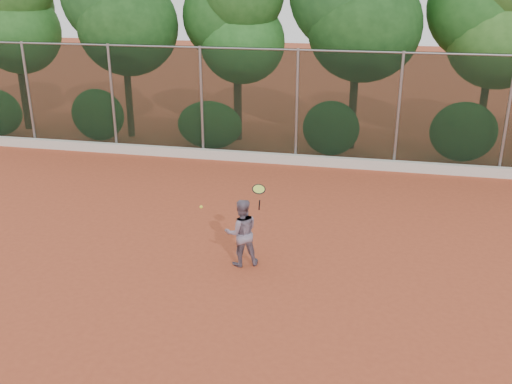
# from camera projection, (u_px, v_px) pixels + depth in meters

# --- Properties ---
(ground) EXTENTS (80.00, 80.00, 0.00)m
(ground) POSITION_uv_depth(u_px,v_px,m) (246.00, 267.00, 11.47)
(ground) COLOR #AC4628
(ground) RESTS_ON ground
(concrete_curb) EXTENTS (24.00, 0.20, 0.30)m
(concrete_curb) POSITION_uv_depth(u_px,v_px,m) (295.00, 160.00, 17.65)
(concrete_curb) COLOR silver
(concrete_curb) RESTS_ON ground
(tennis_player) EXTENTS (0.84, 0.76, 1.40)m
(tennis_player) POSITION_uv_depth(u_px,v_px,m) (242.00, 232.00, 11.36)
(tennis_player) COLOR slate
(tennis_player) RESTS_ON ground
(chainlink_fence) EXTENTS (24.09, 0.09, 3.50)m
(chainlink_fence) POSITION_uv_depth(u_px,v_px,m) (297.00, 104.00, 17.21)
(chainlink_fence) COLOR black
(chainlink_fence) RESTS_ON ground
(foliage_backdrop) EXTENTS (23.70, 3.63, 7.55)m
(foliage_backdrop) POSITION_uv_depth(u_px,v_px,m) (291.00, 12.00, 18.21)
(foliage_backdrop) COLOR #442E1A
(foliage_backdrop) RESTS_ON ground
(tennis_racket) EXTENTS (0.32, 0.31, 0.54)m
(tennis_racket) POSITION_uv_depth(u_px,v_px,m) (259.00, 191.00, 10.83)
(tennis_racket) COLOR black
(tennis_racket) RESTS_ON ground
(tennis_ball_in_flight) EXTENTS (0.06, 0.06, 0.06)m
(tennis_ball_in_flight) POSITION_uv_depth(u_px,v_px,m) (201.00, 207.00, 11.15)
(tennis_ball_in_flight) COLOR #E8F537
(tennis_ball_in_flight) RESTS_ON ground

